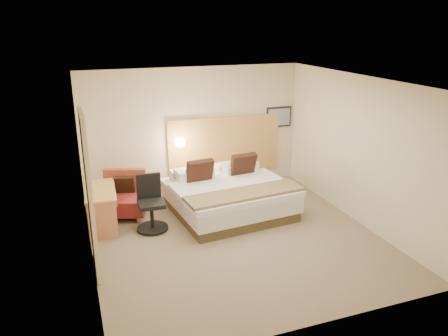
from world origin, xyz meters
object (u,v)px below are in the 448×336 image
object	(u,v)px
side_table	(152,194)
lounge_chair	(124,198)
bed	(228,195)
desk_chair	(151,208)
desk	(102,197)

from	to	relation	value
side_table	lounge_chair	bearing A→B (deg)	-162.18
bed	side_table	xyz separation A→B (m)	(-1.38, 0.72, -0.07)
lounge_chair	desk_chair	bearing A→B (deg)	-64.51
side_table	bed	bearing A→B (deg)	-27.50
lounge_chair	desk_chair	size ratio (longest dim) A/B	0.99
desk	desk_chair	bearing A→B (deg)	-26.18
bed	desk	bearing A→B (deg)	176.55
bed	lounge_chair	size ratio (longest dim) A/B	2.38
desk	desk_chair	size ratio (longest dim) A/B	1.19
side_table	desk_chair	distance (m)	1.00
desk	desk_chair	distance (m)	0.91
bed	desk	world-z (taller)	bed
lounge_chair	side_table	world-z (taller)	lounge_chair
bed	desk_chair	distance (m)	1.59
desk	desk_chair	world-z (taller)	desk_chair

